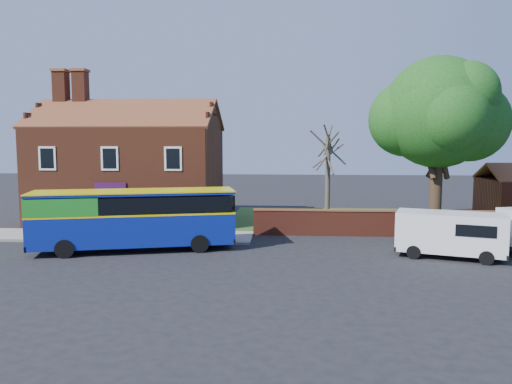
{
  "coord_description": "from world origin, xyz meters",
  "views": [
    {
      "loc": [
        4.16,
        -22.87,
        5.77
      ],
      "look_at": [
        2.29,
        5.0,
        2.83
      ],
      "focal_mm": 35.0,
      "sensor_mm": 36.0,
      "label": 1
    }
  ],
  "objects": [
    {
      "name": "shop_building",
      "position": [
        -7.02,
        11.5,
        3.41
      ],
      "size": [
        12.3,
        8.13,
        10.5
      ],
      "color": "brown",
      "rests_on": "ground"
    },
    {
      "name": "bare_tree",
      "position": [
        6.69,
        10.22,
        3.29
      ],
      "size": [
        2.4,
        2.86,
        6.41
      ],
      "color": "#4C4238",
      "rests_on": "ground"
    },
    {
      "name": "boundary_wall",
      "position": [
        13.0,
        7.0,
        0.81
      ],
      "size": [
        22.0,
        0.38,
        1.6
      ],
      "color": "maroon",
      "rests_on": "ground"
    },
    {
      "name": "pavement",
      "position": [
        -7.0,
        5.75,
        0.06
      ],
      "size": [
        18.0,
        3.5,
        0.12
      ],
      "primitive_type": "cube",
      "color": "gray",
      "rests_on": "ground"
    },
    {
      "name": "ground",
      "position": [
        0.0,
        0.0,
        0.0
      ],
      "size": [
        120.0,
        120.0,
        0.0
      ],
      "primitive_type": "plane",
      "color": "black",
      "rests_on": "ground"
    },
    {
      "name": "large_tree",
      "position": [
        13.94,
        10.88,
        7.3
      ],
      "size": [
        9.14,
        7.23,
        11.15
      ],
      "color": "black",
      "rests_on": "ground"
    },
    {
      "name": "kerb",
      "position": [
        -7.0,
        4.0,
        0.07
      ],
      "size": [
        18.0,
        0.15,
        0.14
      ],
      "primitive_type": "cube",
      "color": "slate",
      "rests_on": "ground"
    },
    {
      "name": "grass_strip",
      "position": [
        13.0,
        13.0,
        0.02
      ],
      "size": [
        26.0,
        12.0,
        0.04
      ],
      "primitive_type": "cube",
      "color": "#426B28",
      "rests_on": "ground"
    },
    {
      "name": "bus",
      "position": [
        -4.21,
        2.26,
        1.78
      ],
      "size": [
        10.64,
        5.08,
        3.14
      ],
      "rotation": [
        0.0,
        0.0,
        0.25
      ],
      "color": "navy",
      "rests_on": "ground"
    },
    {
      "name": "van_near",
      "position": [
        12.05,
        1.75,
        1.24
      ],
      "size": [
        5.42,
        3.46,
        2.22
      ],
      "rotation": [
        0.0,
        0.0,
        -0.31
      ],
      "color": "white",
      "rests_on": "ground"
    }
  ]
}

